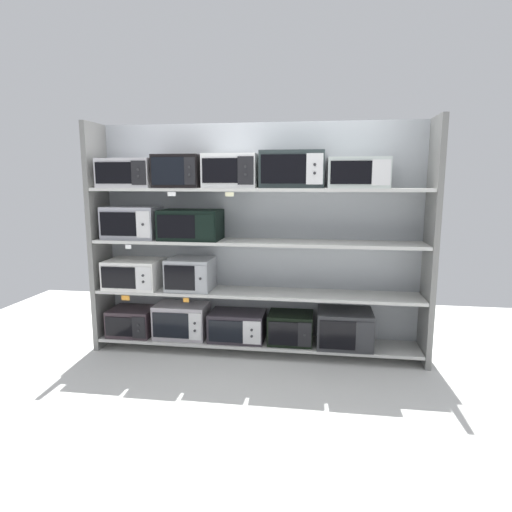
# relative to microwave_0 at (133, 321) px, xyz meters

# --- Properties ---
(ground) EXTENTS (7.10, 6.00, 0.02)m
(ground) POSITION_rel_microwave_0_xyz_m (1.27, -1.00, -0.27)
(ground) COLOR silver
(back_panel) EXTENTS (3.30, 0.04, 2.22)m
(back_panel) POSITION_rel_microwave_0_xyz_m (1.27, 0.23, 0.85)
(back_panel) COLOR #9EA3A8
(back_panel) RESTS_ON ground
(upright_left) EXTENTS (0.05, 0.41, 2.22)m
(upright_left) POSITION_rel_microwave_0_xyz_m (-0.31, 0.00, 0.85)
(upright_left) COLOR slate
(upright_left) RESTS_ON ground
(upright_right) EXTENTS (0.05, 0.41, 2.22)m
(upright_right) POSITION_rel_microwave_0_xyz_m (2.86, 0.00, 0.85)
(upright_right) COLOR slate
(upright_right) RESTS_ON ground
(shelf_0) EXTENTS (3.10, 0.41, 0.03)m
(shelf_0) POSITION_rel_microwave_0_xyz_m (1.27, 0.00, -0.15)
(shelf_0) COLOR beige
(shelf_0) RESTS_ON ground
(microwave_0) EXTENTS (0.44, 0.38, 0.27)m
(microwave_0) POSITION_rel_microwave_0_xyz_m (0.00, 0.00, 0.00)
(microwave_0) COLOR #32262C
(microwave_0) RESTS_ON shelf_0
(microwave_1) EXTENTS (0.52, 0.35, 0.33)m
(microwave_1) POSITION_rel_microwave_0_xyz_m (0.52, -0.00, 0.03)
(microwave_1) COLOR #A49DA4
(microwave_1) RESTS_ON shelf_0
(microwave_2) EXTENTS (0.53, 0.38, 0.28)m
(microwave_2) POSITION_rel_microwave_0_xyz_m (1.09, -0.00, 0.01)
(microwave_2) COLOR #2C272E
(microwave_2) RESTS_ON shelf_0
(microwave_3) EXTENTS (0.42, 0.36, 0.29)m
(microwave_3) POSITION_rel_microwave_0_xyz_m (1.61, -0.00, 0.01)
(microwave_3) COLOR black
(microwave_3) RESTS_ON shelf_0
(microwave_4) EXTENTS (0.51, 0.43, 0.34)m
(microwave_4) POSITION_rel_microwave_0_xyz_m (2.13, -0.00, 0.04)
(microwave_4) COLOR #2B2C2F
(microwave_4) RESTS_ON shelf_0
(shelf_1) EXTENTS (3.10, 0.41, 0.03)m
(shelf_1) POSITION_rel_microwave_0_xyz_m (1.27, 0.00, 0.35)
(shelf_1) COLOR beige
(microwave_5) EXTENTS (0.53, 0.44, 0.28)m
(microwave_5) POSITION_rel_microwave_0_xyz_m (0.05, -0.00, 0.50)
(microwave_5) COLOR silver
(microwave_5) RESTS_ON shelf_1
(microwave_6) EXTENTS (0.43, 0.39, 0.31)m
(microwave_6) POSITION_rel_microwave_0_xyz_m (0.63, -0.00, 0.51)
(microwave_6) COLOR #999CA1
(microwave_6) RESTS_ON shelf_1
(price_tag_0) EXTENTS (0.08, 0.00, 0.05)m
(price_tag_0) POSITION_rel_microwave_0_xyz_m (0.03, -0.20, 0.30)
(price_tag_0) COLOR orange
(price_tag_1) EXTENTS (0.06, 0.00, 0.04)m
(price_tag_1) POSITION_rel_microwave_0_xyz_m (0.64, -0.20, 0.30)
(price_tag_1) COLOR orange
(shelf_2) EXTENTS (3.10, 0.41, 0.03)m
(shelf_2) POSITION_rel_microwave_0_xyz_m (1.27, 0.00, 0.84)
(shelf_2) COLOR beige
(microwave_7) EXTENTS (0.53, 0.35, 0.31)m
(microwave_7) POSITION_rel_microwave_0_xyz_m (0.04, 0.00, 1.01)
(microwave_7) COLOR #999AA5
(microwave_7) RESTS_ON shelf_2
(microwave_8) EXTENTS (0.58, 0.39, 0.29)m
(microwave_8) POSITION_rel_microwave_0_xyz_m (0.64, -0.00, 1.00)
(microwave_8) COLOR black
(microwave_8) RESTS_ON shelf_2
(price_tag_2) EXTENTS (0.06, 0.00, 0.04)m
(price_tag_2) POSITION_rel_microwave_0_xyz_m (0.09, -0.20, 0.80)
(price_tag_2) COLOR white
(shelf_3) EXTENTS (3.10, 0.41, 0.03)m
(shelf_3) POSITION_rel_microwave_0_xyz_m (1.27, 0.00, 1.33)
(shelf_3) COLOR beige
(microwave_9) EXTENTS (0.52, 0.42, 0.27)m
(microwave_9) POSITION_rel_microwave_0_xyz_m (0.04, -0.00, 1.49)
(microwave_9) COLOR #B6B3B8
(microwave_9) RESTS_ON shelf_3
(microwave_10) EXTENTS (0.43, 0.43, 0.30)m
(microwave_10) POSITION_rel_microwave_0_xyz_m (0.55, -0.00, 1.50)
(microwave_10) COLOR black
(microwave_10) RESTS_ON shelf_3
(microwave_11) EXTENTS (0.49, 0.38, 0.31)m
(microwave_11) POSITION_rel_microwave_0_xyz_m (1.04, 0.00, 1.50)
(microwave_11) COLOR silver
(microwave_11) RESTS_ON shelf_3
(microwave_12) EXTENTS (0.58, 0.36, 0.33)m
(microwave_12) POSITION_rel_microwave_0_xyz_m (1.61, -0.00, 1.52)
(microwave_12) COLOR #263031
(microwave_12) RESTS_ON shelf_3
(microwave_13) EXTENTS (0.53, 0.42, 0.27)m
(microwave_13) POSITION_rel_microwave_0_xyz_m (2.19, -0.00, 1.48)
(microwave_13) COLOR #B2BDB7
(microwave_13) RESTS_ON shelf_3
(price_tag_3) EXTENTS (0.08, 0.00, 0.04)m
(price_tag_3) POSITION_rel_microwave_0_xyz_m (0.53, -0.20, 1.30)
(price_tag_3) COLOR white
(price_tag_4) EXTENTS (0.08, 0.00, 0.04)m
(price_tag_4) POSITION_rel_microwave_0_xyz_m (1.07, -0.20, 1.29)
(price_tag_4) COLOR beige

